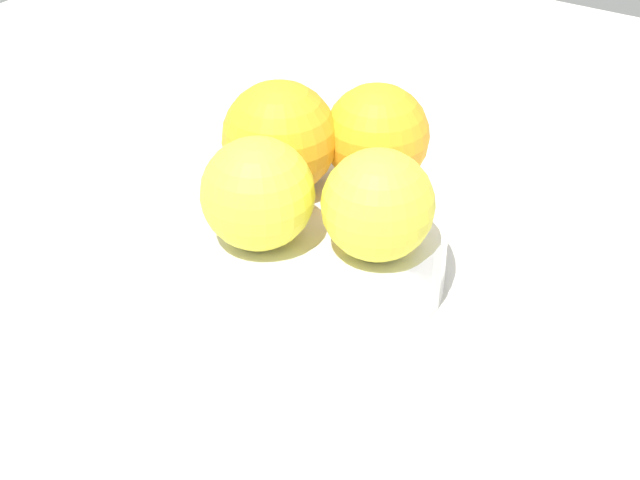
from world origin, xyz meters
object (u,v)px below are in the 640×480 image
object	(u,v)px
orange_in_bowl_1	(377,136)
fruit_bowl	(320,249)
orange_in_bowl_2	(258,194)
orange_in_bowl_3	(378,205)
orange_in_bowl_0	(280,138)

from	to	relation	value
orange_in_bowl_1	fruit_bowl	bearing A→B (deg)	-100.33
orange_in_bowl_2	orange_in_bowl_1	bearing A→B (deg)	78.56
fruit_bowl	orange_in_bowl_3	bearing A→B (deg)	-19.95
fruit_bowl	orange_in_bowl_0	size ratio (longest dim) A/B	2.20
orange_in_bowl_1	orange_in_bowl_3	xyz separation A→B (cm)	(3.99, -6.48, -0.11)
orange_in_bowl_0	orange_in_bowl_3	distance (cm)	8.72
orange_in_bowl_1	orange_in_bowl_2	size ratio (longest dim) A/B	1.01
orange_in_bowl_0	orange_in_bowl_3	bearing A→B (deg)	-17.74
orange_in_bowl_3	orange_in_bowl_2	bearing A→B (deg)	-155.25
orange_in_bowl_0	orange_in_bowl_2	bearing A→B (deg)	-65.41
orange_in_bowl_0	orange_in_bowl_1	xyz separation A→B (cm)	(4.31, 3.83, -0.25)
orange_in_bowl_1	orange_in_bowl_0	bearing A→B (deg)	-138.35
orange_in_bowl_2	orange_in_bowl_3	distance (cm)	6.44
fruit_bowl	orange_in_bowl_0	xyz separation A→B (cm)	(-3.45, 0.89, 5.98)
orange_in_bowl_1	orange_in_bowl_3	distance (cm)	7.61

